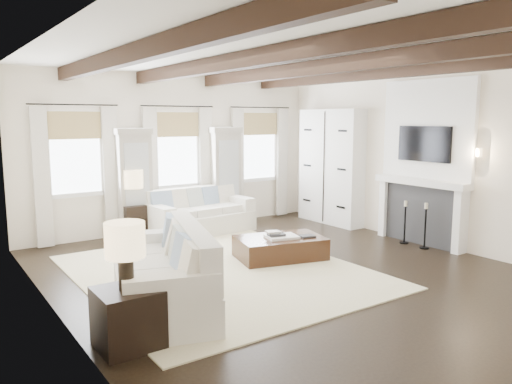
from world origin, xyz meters
TOP-DOWN VIEW (x-y plane):
  - ground at (0.00, 0.00)m, footprint 7.50×7.50m
  - room_shell at (0.75, 0.90)m, footprint 6.54×7.54m
  - area_rug at (-0.83, 0.60)m, footprint 3.89×4.58m
  - sofa_back at (0.17, 3.12)m, footprint 2.19×1.12m
  - sofa_left at (-2.06, -0.24)m, footprint 1.68×2.53m
  - ottoman at (0.36, 0.66)m, footprint 1.57×1.19m
  - tray at (0.36, 0.61)m, footprint 0.58×0.49m
  - book_lower at (0.27, 0.64)m, footprint 0.30×0.26m
  - book_upper at (0.25, 0.70)m, footprint 0.25×0.22m
  - book_loose at (0.74, 0.41)m, footprint 0.28×0.23m
  - side_table_front at (-2.85, -1.02)m, footprint 0.61×0.61m
  - lamp_front at (-2.85, -1.02)m, footprint 0.40×0.40m
  - side_table_back at (-1.09, 3.40)m, footprint 0.44×0.44m
  - lamp_back at (-1.09, 3.40)m, footprint 0.39×0.39m
  - candlestick_near at (2.90, -0.28)m, footprint 0.17×0.17m
  - candlestick_far at (2.90, 0.17)m, footprint 0.16×0.16m

SIDE VIEW (x-z plane):
  - ground at x=0.00m, z-range 0.00..0.00m
  - area_rug at x=-0.83m, z-range 0.00..0.02m
  - ottoman at x=0.36m, z-range 0.00..0.37m
  - side_table_front at x=-2.85m, z-range 0.00..0.61m
  - side_table_back at x=-1.09m, z-range 0.00..0.66m
  - candlestick_far at x=2.90m, z-range -0.07..0.73m
  - candlestick_near at x=2.90m, z-range -0.07..0.76m
  - sofa_back at x=0.17m, z-range -0.09..0.82m
  - book_loose at x=0.74m, z-range 0.37..0.40m
  - tray at x=0.36m, z-range 0.37..0.41m
  - sofa_left at x=-2.06m, z-range -0.09..0.90m
  - book_lower at x=0.27m, z-range 0.41..0.45m
  - book_upper at x=0.25m, z-range 0.45..0.48m
  - lamp_front at x=-2.85m, z-range 0.73..1.42m
  - lamp_back at x=-1.09m, z-range 0.78..1.46m
  - room_shell at x=0.75m, z-range 0.28..3.50m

